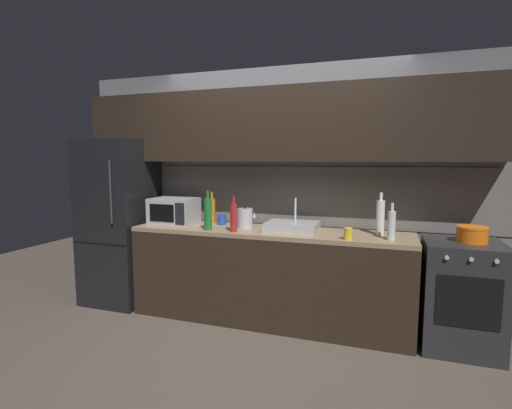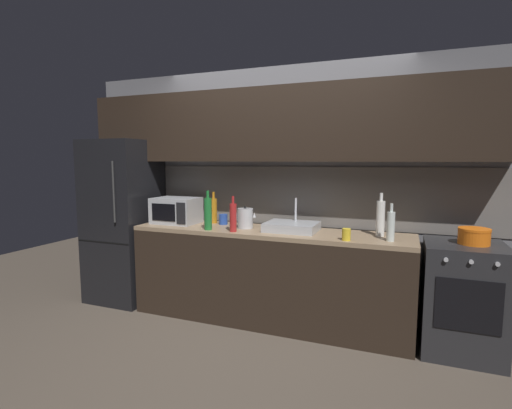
{
  "view_description": "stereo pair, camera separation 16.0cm",
  "coord_description": "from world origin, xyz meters",
  "px_view_note": "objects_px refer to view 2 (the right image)",
  "views": [
    {
      "loc": [
        1.06,
        -2.55,
        1.56
      ],
      "look_at": [
        -0.12,
        0.9,
        1.14
      ],
      "focal_mm": 26.78,
      "sensor_mm": 36.0,
      "label": 1
    },
    {
      "loc": [
        1.21,
        -2.49,
        1.56
      ],
      "look_at": [
        -0.12,
        0.9,
        1.14
      ],
      "focal_mm": 26.78,
      "sensor_mm": 36.0,
      "label": 2
    }
  ],
  "objects_px": {
    "wine_bottle_amber": "(214,210)",
    "wine_bottle_white": "(380,218)",
    "mug_blue": "(223,219)",
    "refrigerator": "(124,221)",
    "cooking_pot": "(474,236)",
    "mug_yellow": "(346,234)",
    "kettle": "(245,218)",
    "wine_bottle_red": "(233,217)",
    "microwave": "(176,210)",
    "wine_bottle_green": "(208,213)",
    "wine_bottle_clear": "(391,226)",
    "oven_range": "(462,298)"
  },
  "relations": [
    {
      "from": "wine_bottle_amber",
      "to": "kettle",
      "type": "bearing_deg",
      "value": -20.15
    },
    {
      "from": "wine_bottle_white",
      "to": "mug_yellow",
      "type": "height_order",
      "value": "wine_bottle_white"
    },
    {
      "from": "wine_bottle_red",
      "to": "mug_yellow",
      "type": "relative_size",
      "value": 3.37
    },
    {
      "from": "wine_bottle_red",
      "to": "wine_bottle_amber",
      "type": "xyz_separation_m",
      "value": [
        -0.4,
        0.37,
        -0.0
      ]
    },
    {
      "from": "wine_bottle_green",
      "to": "cooking_pot",
      "type": "distance_m",
      "value": 2.28
    },
    {
      "from": "wine_bottle_red",
      "to": "mug_yellow",
      "type": "xyz_separation_m",
      "value": [
        1.04,
        -0.01,
        -0.09
      ]
    },
    {
      "from": "mug_blue",
      "to": "mug_yellow",
      "type": "xyz_separation_m",
      "value": [
        1.31,
        -0.35,
        -0.0
      ]
    },
    {
      "from": "wine_bottle_clear",
      "to": "mug_yellow",
      "type": "height_order",
      "value": "wine_bottle_clear"
    },
    {
      "from": "microwave",
      "to": "mug_blue",
      "type": "xyz_separation_m",
      "value": [
        0.5,
        0.11,
        -0.08
      ]
    },
    {
      "from": "wine_bottle_amber",
      "to": "cooking_pot",
      "type": "relative_size",
      "value": 1.41
    },
    {
      "from": "refrigerator",
      "to": "cooking_pot",
      "type": "height_order",
      "value": "refrigerator"
    },
    {
      "from": "wine_bottle_white",
      "to": "mug_blue",
      "type": "distance_m",
      "value": 1.56
    },
    {
      "from": "microwave",
      "to": "wine_bottle_amber",
      "type": "height_order",
      "value": "wine_bottle_amber"
    },
    {
      "from": "mug_blue",
      "to": "cooking_pot",
      "type": "distance_m",
      "value": 2.27
    },
    {
      "from": "microwave",
      "to": "wine_bottle_white",
      "type": "xyz_separation_m",
      "value": [
        2.05,
        0.06,
        0.03
      ]
    },
    {
      "from": "refrigerator",
      "to": "wine_bottle_red",
      "type": "bearing_deg",
      "value": -8.06
    },
    {
      "from": "wine_bottle_green",
      "to": "cooking_pot",
      "type": "relative_size",
      "value": 1.6
    },
    {
      "from": "kettle",
      "to": "mug_yellow",
      "type": "xyz_separation_m",
      "value": [
        1.01,
        -0.23,
        -0.05
      ]
    },
    {
      "from": "mug_blue",
      "to": "wine_bottle_white",
      "type": "bearing_deg",
      "value": -1.97
    },
    {
      "from": "kettle",
      "to": "cooking_pot",
      "type": "distance_m",
      "value": 1.97
    },
    {
      "from": "wine_bottle_red",
      "to": "cooking_pot",
      "type": "bearing_deg",
      "value": 5.83
    },
    {
      "from": "wine_bottle_clear",
      "to": "cooking_pot",
      "type": "relative_size",
      "value": 1.33
    },
    {
      "from": "oven_range",
      "to": "wine_bottle_green",
      "type": "relative_size",
      "value": 2.39
    },
    {
      "from": "microwave",
      "to": "cooking_pot",
      "type": "xyz_separation_m",
      "value": [
        2.77,
        -0.02,
        -0.07
      ]
    },
    {
      "from": "oven_range",
      "to": "wine_bottle_white",
      "type": "relative_size",
      "value": 2.36
    },
    {
      "from": "refrigerator",
      "to": "wine_bottle_red",
      "type": "height_order",
      "value": "refrigerator"
    },
    {
      "from": "wine_bottle_amber",
      "to": "mug_yellow",
      "type": "xyz_separation_m",
      "value": [
        1.44,
        -0.39,
        -0.09
      ]
    },
    {
      "from": "refrigerator",
      "to": "microwave",
      "type": "relative_size",
      "value": 3.87
    },
    {
      "from": "wine_bottle_amber",
      "to": "mug_blue",
      "type": "bearing_deg",
      "value": -16.51
    },
    {
      "from": "wine_bottle_white",
      "to": "wine_bottle_green",
      "type": "bearing_deg",
      "value": -169.81
    },
    {
      "from": "microwave",
      "to": "wine_bottle_red",
      "type": "height_order",
      "value": "wine_bottle_red"
    },
    {
      "from": "wine_bottle_red",
      "to": "wine_bottle_clear",
      "type": "bearing_deg",
      "value": 3.61
    },
    {
      "from": "wine_bottle_amber",
      "to": "wine_bottle_white",
      "type": "relative_size",
      "value": 0.87
    },
    {
      "from": "kettle",
      "to": "wine_bottle_green",
      "type": "distance_m",
      "value": 0.37
    },
    {
      "from": "refrigerator",
      "to": "mug_blue",
      "type": "height_order",
      "value": "refrigerator"
    },
    {
      "from": "oven_range",
      "to": "wine_bottle_green",
      "type": "height_order",
      "value": "wine_bottle_green"
    },
    {
      "from": "microwave",
      "to": "mug_blue",
      "type": "bearing_deg",
      "value": 12.6
    },
    {
      "from": "wine_bottle_white",
      "to": "wine_bottle_clear",
      "type": "height_order",
      "value": "wine_bottle_white"
    },
    {
      "from": "refrigerator",
      "to": "wine_bottle_green",
      "type": "distance_m",
      "value": 1.21
    },
    {
      "from": "kettle",
      "to": "cooking_pot",
      "type": "relative_size",
      "value": 0.92
    },
    {
      "from": "wine_bottle_amber",
      "to": "microwave",
      "type": "bearing_deg",
      "value": -157.65
    },
    {
      "from": "refrigerator",
      "to": "mug_blue",
      "type": "distance_m",
      "value": 1.19
    },
    {
      "from": "wine_bottle_white",
      "to": "mug_blue",
      "type": "xyz_separation_m",
      "value": [
        -1.56,
        0.05,
        -0.11
      ]
    },
    {
      "from": "kettle",
      "to": "wine_bottle_clear",
      "type": "xyz_separation_m",
      "value": [
        1.35,
        -0.13,
        0.03
      ]
    },
    {
      "from": "microwave",
      "to": "wine_bottle_white",
      "type": "distance_m",
      "value": 2.05
    },
    {
      "from": "microwave",
      "to": "mug_yellow",
      "type": "bearing_deg",
      "value": -7.45
    },
    {
      "from": "wine_bottle_red",
      "to": "wine_bottle_green",
      "type": "xyz_separation_m",
      "value": [
        -0.26,
        0.0,
        0.02
      ]
    },
    {
      "from": "oven_range",
      "to": "mug_blue",
      "type": "bearing_deg",
      "value": 176.63
    },
    {
      "from": "oven_range",
      "to": "mug_blue",
      "type": "xyz_separation_m",
      "value": [
        -2.22,
        0.13,
        0.5
      ]
    },
    {
      "from": "wine_bottle_clear",
      "to": "mug_yellow",
      "type": "xyz_separation_m",
      "value": [
        -0.34,
        -0.1,
        -0.08
      ]
    }
  ]
}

